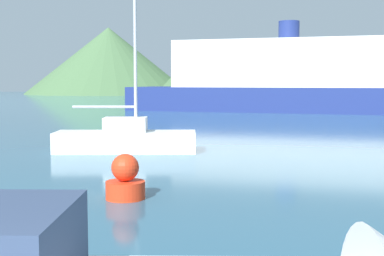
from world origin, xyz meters
name	(u,v)px	position (x,y,z in m)	size (l,w,h in m)	color
sailboat_inner	(126,138)	(-3.25, 17.28, 0.52)	(5.26, 2.27, 8.24)	white
ferry_distant	(288,80)	(3.50, 44.99, 2.66)	(28.02, 11.17, 7.63)	navy
buoy_marker	(125,180)	(-1.19, 9.73, 0.41)	(0.87, 0.87, 1.00)	red
hill_west	(109,61)	(-30.05, 102.87, 6.62)	(33.15, 33.15, 13.24)	#476B42
hill_central	(241,68)	(-3.65, 105.67, 5.17)	(40.69, 40.69, 10.34)	#476B42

